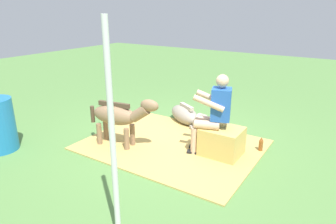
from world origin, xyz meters
name	(u,v)px	position (x,y,z in m)	size (l,w,h in m)	color
ground_plane	(169,141)	(0.00, 0.00, 0.00)	(24.00, 24.00, 0.00)	#568442
hay_patch	(172,145)	(-0.15, 0.12, 0.01)	(2.97, 2.30, 0.02)	tan
hay_bale	(222,142)	(-1.03, -0.01, 0.24)	(0.64, 0.55, 0.48)	tan
person_seated	(213,111)	(-0.88, 0.03, 0.75)	(0.72, 0.55, 1.36)	#D8AD8C
pony_standing	(119,116)	(0.60, 0.64, 0.57)	(1.34, 0.45, 0.94)	#8C6B4C
pony_lying	(187,116)	(0.14, -0.93, 0.19)	(1.29, 0.91, 0.42)	gray
soda_bottle	(261,145)	(-1.55, -0.49, 0.13)	(0.07, 0.07, 0.27)	brown
tent_pole_left	(113,140)	(-0.88, 2.36, 1.14)	(0.06, 0.06, 2.28)	silver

